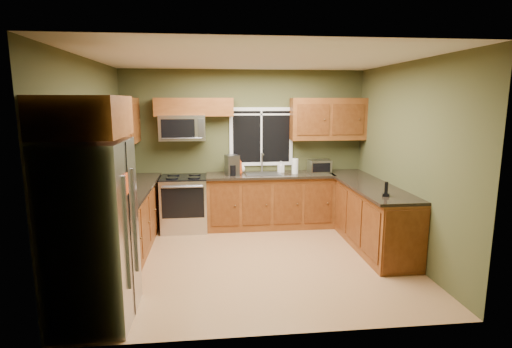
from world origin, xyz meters
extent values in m
plane|color=#A07146|center=(0.00, 0.00, 0.00)|extent=(4.20, 4.20, 0.00)
plane|color=white|center=(0.00, 0.00, 2.70)|extent=(4.20, 4.20, 0.00)
plane|color=#424524|center=(0.00, 1.80, 1.35)|extent=(4.20, 0.00, 4.20)
plane|color=#424524|center=(0.00, -1.80, 1.35)|extent=(4.20, 0.00, 4.20)
plane|color=#424524|center=(-2.10, 0.00, 1.35)|extent=(0.00, 3.60, 3.60)
plane|color=#424524|center=(2.10, 0.00, 1.35)|extent=(0.00, 3.60, 3.60)
cube|color=white|center=(0.30, 1.79, 1.55)|extent=(1.12, 0.03, 1.02)
cube|color=black|center=(0.30, 1.78, 1.55)|extent=(1.00, 0.01, 0.90)
cube|color=white|center=(0.30, 1.77, 1.55)|extent=(0.03, 0.01, 0.90)
cube|color=white|center=(0.30, 1.77, 1.94)|extent=(1.00, 0.01, 0.03)
cube|color=brown|center=(-1.80, 0.48, 0.45)|extent=(0.60, 2.65, 0.90)
cube|color=black|center=(-1.78, 0.48, 0.92)|extent=(0.65, 2.65, 0.04)
cube|color=brown|center=(0.42, 1.50, 0.45)|extent=(2.17, 0.60, 0.90)
cube|color=black|center=(0.42, 1.48, 0.92)|extent=(2.17, 0.65, 0.04)
cube|color=brown|center=(1.80, 0.55, 0.45)|extent=(0.60, 2.50, 0.90)
cube|color=#5B2C10|center=(1.80, -0.71, 0.45)|extent=(0.56, 0.02, 0.82)
cube|color=black|center=(1.78, 0.55, 0.92)|extent=(0.65, 2.50, 0.04)
cube|color=brown|center=(-1.94, 0.48, 1.86)|extent=(0.33, 2.65, 0.72)
cube|color=brown|center=(-0.85, 1.64, 2.07)|extent=(1.30, 0.33, 0.30)
cube|color=brown|center=(1.45, 1.64, 1.86)|extent=(1.30, 0.33, 0.72)
cube|color=brown|center=(-1.74, -1.30, 2.03)|extent=(0.72, 0.90, 0.38)
cube|color=#B7B7BC|center=(-1.74, -1.30, 0.90)|extent=(0.72, 0.90, 1.80)
cube|color=slate|center=(-1.37, -1.50, 0.95)|extent=(0.03, 0.04, 1.10)
cube|color=slate|center=(-1.37, -1.10, 0.95)|extent=(0.03, 0.04, 1.10)
cube|color=black|center=(-1.38, -1.30, 0.90)|extent=(0.01, 0.02, 1.78)
cube|color=#CE4213|center=(-1.37, -1.40, 1.40)|extent=(0.01, 0.14, 0.20)
cube|color=#B7B7BC|center=(-1.05, 1.48, 0.45)|extent=(0.76, 0.65, 0.90)
cube|color=black|center=(-1.05, 1.48, 0.91)|extent=(0.76, 0.64, 0.03)
cube|color=black|center=(-1.05, 1.15, 0.55)|extent=(0.68, 0.02, 0.50)
cylinder|color=slate|center=(-1.05, 1.12, 0.82)|extent=(0.64, 0.04, 0.04)
cylinder|color=black|center=(-1.23, 1.33, 0.93)|extent=(0.20, 0.20, 0.01)
cylinder|color=black|center=(-0.87, 1.33, 0.93)|extent=(0.20, 0.20, 0.01)
cylinder|color=black|center=(-1.23, 1.61, 0.93)|extent=(0.20, 0.20, 0.01)
cylinder|color=black|center=(-0.87, 1.61, 0.93)|extent=(0.20, 0.20, 0.01)
cube|color=#B7B7BC|center=(-1.05, 1.61, 1.73)|extent=(0.76, 0.38, 0.42)
cube|color=black|center=(-1.11, 1.42, 1.73)|extent=(0.54, 0.01, 0.30)
cube|color=slate|center=(-0.74, 1.42, 1.73)|extent=(0.10, 0.01, 0.30)
cylinder|color=slate|center=(-1.05, 1.40, 1.57)|extent=(0.66, 0.02, 0.02)
cube|color=slate|center=(0.30, 1.48, 0.94)|extent=(0.60, 0.42, 0.02)
cylinder|color=#B7B7BC|center=(0.30, 1.68, 1.11)|extent=(0.03, 0.03, 0.34)
cylinder|color=#B7B7BC|center=(0.30, 1.60, 1.27)|extent=(0.03, 0.18, 0.03)
cube|color=#B7B7BC|center=(1.28, 1.48, 1.05)|extent=(0.38, 0.30, 0.23)
cube|color=black|center=(1.28, 1.34, 1.05)|extent=(0.31, 0.03, 0.16)
cube|color=slate|center=(-0.24, 1.47, 1.11)|extent=(0.26, 0.29, 0.34)
cylinder|color=black|center=(-0.24, 1.38, 1.03)|extent=(0.15, 0.15, 0.18)
cylinder|color=#B7B7BC|center=(-0.23, 1.65, 1.06)|extent=(0.18, 0.18, 0.24)
cone|color=black|center=(-0.23, 1.65, 1.21)|extent=(0.12, 0.12, 0.07)
cylinder|color=white|center=(0.84, 1.45, 1.07)|extent=(0.12, 0.12, 0.26)
cylinder|color=slate|center=(0.84, 1.45, 1.21)|extent=(0.02, 0.02, 0.04)
imported|color=#CE4213|center=(-0.12, 1.50, 1.09)|extent=(0.15, 0.15, 0.30)
imported|color=white|center=(0.62, 1.59, 1.04)|extent=(0.11, 0.11, 0.20)
imported|color=white|center=(-0.07, 1.67, 1.03)|extent=(0.16, 0.16, 0.19)
cube|color=black|center=(1.69, -0.30, 0.96)|extent=(0.11, 0.11, 0.04)
cube|color=black|center=(1.69, -0.30, 1.06)|extent=(0.05, 0.04, 0.16)
camera|label=1|loc=(-0.55, -5.18, 2.17)|focal=28.00mm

